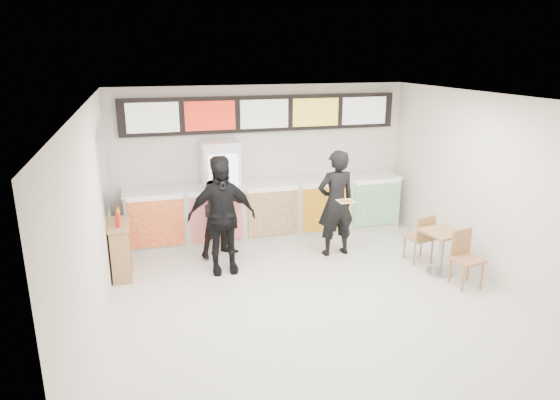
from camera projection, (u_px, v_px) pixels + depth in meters
name	position (u px, v px, depth m)	size (l,w,h in m)	color
floor	(322.00, 308.00, 7.32)	(7.00, 7.00, 0.00)	beige
ceiling	(327.00, 101.00, 6.46)	(7.00, 7.00, 0.00)	white
wall_back	(263.00, 160.00, 10.12)	(6.00, 6.00, 0.00)	silver
wall_left	(94.00, 231.00, 6.11)	(7.00, 7.00, 0.00)	silver
wall_right	(507.00, 195.00, 7.67)	(7.00, 7.00, 0.00)	silver
service_counter	(268.00, 210.00, 10.01)	(5.56, 0.77, 1.14)	silver
menu_board	(264.00, 114.00, 9.77)	(5.50, 0.14, 0.70)	black
drinks_fridge	(221.00, 192.00, 9.66)	(0.70, 0.67, 2.00)	white
mirror_panel	(104.00, 168.00, 8.30)	(0.01, 2.00, 1.50)	#B2B7BF
customer_main	(336.00, 203.00, 9.02)	(0.72, 0.47, 1.96)	black
customer_left	(223.00, 207.00, 8.97)	(0.91, 0.71, 1.87)	black
customer_mid	(222.00, 217.00, 8.30)	(1.14, 0.47, 1.94)	black
pizza_slice	(346.00, 201.00, 8.55)	(0.36, 0.36, 0.02)	beige
cafe_table	(442.00, 244.00, 8.34)	(0.71, 1.59, 0.90)	#A77C4C
condiment_ledge	(121.00, 249.00, 8.27)	(0.33, 0.82, 1.10)	#A77C4C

